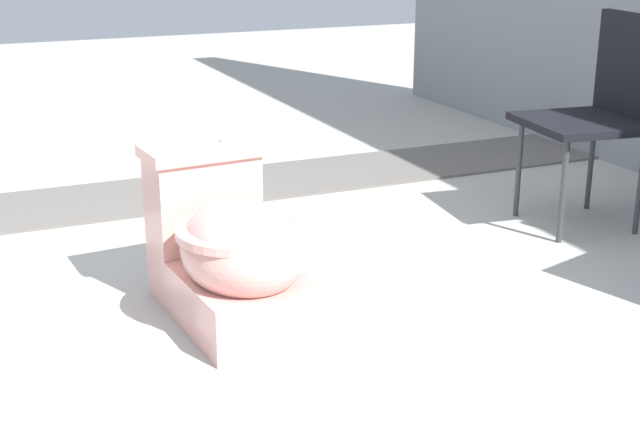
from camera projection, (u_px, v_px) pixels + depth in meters
The scene contains 4 objects.
ground_plane at pixel (158, 324), 2.72m from camera, with size 14.00×14.00×0.00m, color #A8A59E.
gravel_strip at pixel (196, 190), 4.06m from camera, with size 0.56×8.00×0.01m, color #605B56.
toilet at pixel (230, 251), 2.70m from camera, with size 0.66×0.43×0.52m.
folding_chair_left at pixel (607, 98), 3.49m from camera, with size 0.49×0.49×0.83m.
Camera 1 is at (2.47, -0.54, 1.18)m, focal length 50.00 mm.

